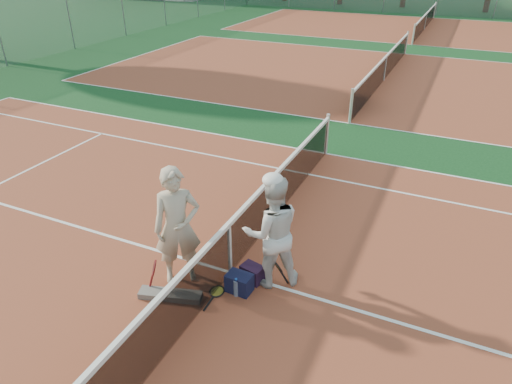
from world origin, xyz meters
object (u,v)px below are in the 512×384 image
at_px(player_a, 177,227).
at_px(sports_bag_purple, 252,273).
at_px(sports_bag_navy, 239,283).
at_px(water_bottle, 236,288).
at_px(racket_red, 155,276).
at_px(net_main, 230,248).
at_px(racket_spare, 217,291).
at_px(player_b, 272,232).
at_px(racket_black_held, 277,274).

relative_size(player_a, sports_bag_purple, 5.65).
relative_size(player_a, sports_bag_navy, 5.01).
bearing_deg(water_bottle, racket_red, -160.44).
bearing_deg(sports_bag_navy, net_main, 134.72).
bearing_deg(player_a, racket_spare, -44.70).
bearing_deg(racket_red, player_b, 0.21).
bearing_deg(sports_bag_purple, racket_spare, -127.87).
height_order(player_b, sports_bag_purple, player_b).
distance_m(player_a, water_bottle, 1.35).
relative_size(sports_bag_navy, sports_bag_purple, 1.13).
height_order(net_main, water_bottle, net_main).
relative_size(net_main, player_a, 5.40).
bearing_deg(player_b, sports_bag_purple, -9.44).
height_order(racket_red, racket_spare, racket_red).
xyz_separation_m(racket_red, sports_bag_purple, (1.30, 0.88, -0.15)).
relative_size(racket_black_held, racket_spare, 0.92).
relative_size(player_a, racket_spare, 3.39).
distance_m(racket_black_held, racket_spare, 1.02).
relative_size(player_a, player_b, 1.06).
relative_size(racket_red, water_bottle, 1.95).
relative_size(player_b, sports_bag_navy, 4.74).
bearing_deg(sports_bag_purple, water_bottle, -99.48).
relative_size(net_main, water_bottle, 36.60).
xyz_separation_m(net_main, sports_bag_purple, (0.42, -0.02, -0.36)).
bearing_deg(player_a, player_b, -16.17).
distance_m(player_a, racket_red, 0.88).
height_order(player_a, racket_black_held, player_a).
height_order(racket_red, racket_black_held, racket_red).
height_order(player_a, sports_bag_purple, player_a).
height_order(net_main, sports_bag_navy, net_main).
xyz_separation_m(net_main, racket_spare, (0.03, -0.53, -0.49)).
distance_m(net_main, racket_spare, 0.73).
xyz_separation_m(racket_red, sports_bag_navy, (1.22, 0.55, -0.13)).
bearing_deg(player_b, racket_spare, 8.58).
bearing_deg(racket_red, racket_spare, -10.13).
distance_m(player_b, sports_bag_purple, 0.87).
xyz_separation_m(racket_spare, sports_bag_navy, (0.31, 0.18, 0.15)).
bearing_deg(player_b, net_main, -26.04).
bearing_deg(racket_spare, water_bottle, -82.04).
distance_m(net_main, player_a, 0.96).
relative_size(racket_red, sports_bag_navy, 1.44).
bearing_deg(racket_spare, racket_black_held, -61.52).
height_order(racket_black_held, sports_bag_purple, racket_black_held).
height_order(racket_black_held, water_bottle, racket_black_held).
xyz_separation_m(sports_bag_navy, sports_bag_purple, (0.08, 0.32, -0.01)).
height_order(sports_bag_navy, sports_bag_purple, sports_bag_navy).
distance_m(racket_black_held, water_bottle, 0.70).
bearing_deg(racket_red, sports_bag_purple, 1.63).
xyz_separation_m(player_a, racket_black_held, (1.54, 0.44, -0.74)).
xyz_separation_m(racket_red, racket_spare, (0.90, 0.37, -0.28)).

